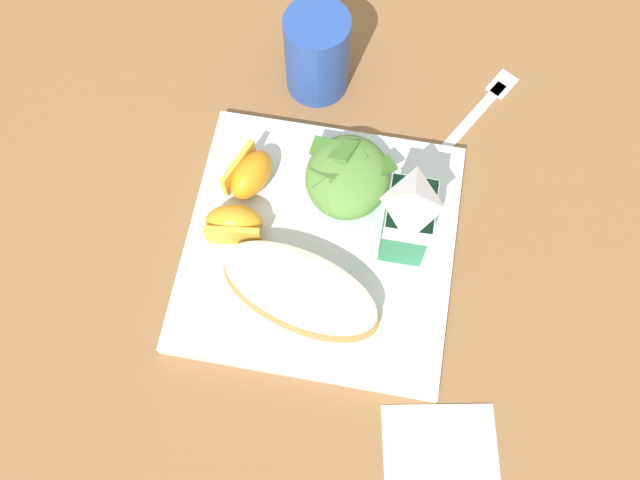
{
  "coord_description": "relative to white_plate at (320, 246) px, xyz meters",
  "views": [
    {
      "loc": [
        0.25,
        0.04,
        0.67
      ],
      "look_at": [
        0.0,
        0.0,
        0.03
      ],
      "focal_mm": 37.64,
      "sensor_mm": 36.0,
      "label": 1
    }
  ],
  "objects": [
    {
      "name": "ground",
      "position": [
        0.0,
        0.0,
        -0.01
      ],
      "size": [
        3.0,
        3.0,
        0.0
      ],
      "primitive_type": "plane",
      "color": "olive"
    },
    {
      "name": "white_plate",
      "position": [
        0.0,
        0.0,
        0.0
      ],
      "size": [
        0.28,
        0.28,
        0.02
      ],
      "primitive_type": "cube",
      "color": "silver",
      "rests_on": "ground"
    },
    {
      "name": "cheesy_pizza_bread",
      "position": [
        0.06,
        -0.01,
        0.03
      ],
      "size": [
        0.12,
        0.19,
        0.04
      ],
      "color": "#B77F42",
      "rests_on": "white_plate"
    },
    {
      "name": "green_salad_pile",
      "position": [
        -0.07,
        0.02,
        0.03
      ],
      "size": [
        0.1,
        0.1,
        0.05
      ],
      "color": "#5B8E3D",
      "rests_on": "white_plate"
    },
    {
      "name": "milk_carton",
      "position": [
        -0.02,
        0.08,
        0.07
      ],
      "size": [
        0.06,
        0.05,
        0.11
      ],
      "color": "#2D8451",
      "rests_on": "white_plate"
    },
    {
      "name": "orange_wedge_front",
      "position": [
        -0.06,
        -0.09,
        0.03
      ],
      "size": [
        0.07,
        0.06,
        0.04
      ],
      "color": "orange",
      "rests_on": "white_plate"
    },
    {
      "name": "orange_wedge_middle",
      "position": [
        0.0,
        -0.09,
        0.03
      ],
      "size": [
        0.04,
        0.06,
        0.04
      ],
      "color": "orange",
      "rests_on": "white_plate"
    },
    {
      "name": "paper_napkin",
      "position": [
        0.2,
        0.15,
        -0.01
      ],
      "size": [
        0.13,
        0.13,
        0.0
      ],
      "primitive_type": "cube",
      "rotation": [
        0.0,
        0.0,
        0.19
      ],
      "color": "white",
      "rests_on": "ground"
    },
    {
      "name": "metal_fork",
      "position": [
        -0.19,
        0.15,
        -0.01
      ],
      "size": [
        0.17,
        0.11,
        0.01
      ],
      "color": "silver",
      "rests_on": "ground"
    },
    {
      "name": "drinking_blue_cup",
      "position": [
        -0.21,
        -0.04,
        0.05
      ],
      "size": [
        0.07,
        0.07,
        0.11
      ],
      "primitive_type": "cylinder",
      "color": "#284CA3",
      "rests_on": "ground"
    }
  ]
}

